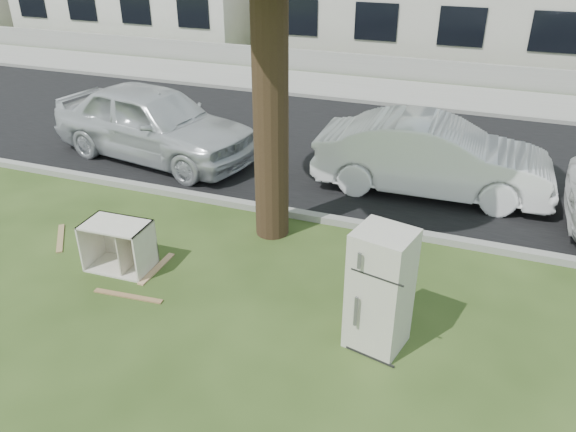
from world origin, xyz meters
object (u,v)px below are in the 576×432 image
at_px(car_center, 433,156).
at_px(car_left, 154,122).
at_px(fridge, 380,290).
at_px(cabinet, 118,246).

distance_m(car_center, car_left, 5.82).
height_order(fridge, car_center, fridge).
height_order(cabinet, car_left, car_left).
bearing_deg(car_center, car_left, 91.31).
relative_size(car_center, car_left, 0.93).
height_order(cabinet, car_center, car_center).
bearing_deg(fridge, car_center, 103.33).
xyz_separation_m(cabinet, car_left, (-1.88, 3.99, 0.42)).
relative_size(fridge, car_left, 0.34).
distance_m(fridge, car_left, 7.25).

